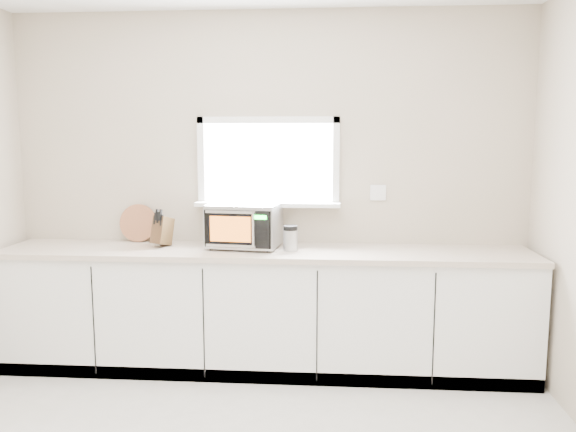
# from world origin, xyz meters

# --- Properties ---
(back_wall) EXTENTS (4.00, 0.17, 2.70)m
(back_wall) POSITION_xyz_m (0.00, 2.00, 1.36)
(back_wall) COLOR #BDAB96
(back_wall) RESTS_ON ground
(cabinets) EXTENTS (3.92, 0.60, 0.88)m
(cabinets) POSITION_xyz_m (0.00, 1.70, 0.44)
(cabinets) COLOR white
(cabinets) RESTS_ON ground
(countertop) EXTENTS (3.92, 0.64, 0.04)m
(countertop) POSITION_xyz_m (0.00, 1.69, 0.90)
(countertop) COLOR beige
(countertop) RESTS_ON cabinets
(microwave) EXTENTS (0.56, 0.47, 0.33)m
(microwave) POSITION_xyz_m (-0.16, 1.76, 1.09)
(microwave) COLOR black
(microwave) RESTS_ON countertop
(knife_block) EXTENTS (0.15, 0.22, 0.29)m
(knife_block) POSITION_xyz_m (-0.78, 1.75, 1.04)
(knife_block) COLOR #4D361B
(knife_block) RESTS_ON countertop
(cutting_board) EXTENTS (0.30, 0.07, 0.30)m
(cutting_board) POSITION_xyz_m (-1.04, 1.94, 1.07)
(cutting_board) COLOR #9F5B3D
(cutting_board) RESTS_ON countertop
(coffee_grinder) EXTENTS (0.11, 0.11, 0.19)m
(coffee_grinder) POSITION_xyz_m (0.20, 1.67, 1.01)
(coffee_grinder) COLOR #B3B5BA
(coffee_grinder) RESTS_ON countertop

